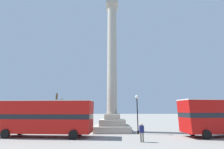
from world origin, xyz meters
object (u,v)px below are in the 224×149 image
Objects in this scene: bus_a at (46,116)px; equestrian_statue at (55,118)px; monument_column at (112,81)px; pedestrian_near_lamp at (142,131)px; street_lamp at (137,110)px.

equestrian_statue is at bearing 107.74° from bus_a.
monument_column is 10.53m from pedestrian_near_lamp.
bus_a is 2.21× the size of street_lamp.
bus_a is 11.71m from street_lamp.
equestrian_statue is (-1.98, 8.97, -0.60)m from bus_a.
bus_a is 1.83× the size of equestrian_statue.
monument_column is 6.26m from street_lamp.
pedestrian_near_lamp is (-0.62, -5.16, -2.02)m from street_lamp.
equestrian_statue is 3.43× the size of pedestrian_near_lamp.
pedestrian_near_lamp is (10.89, -3.15, -1.32)m from bus_a.
monument_column reaches higher than pedestrian_near_lamp.
pedestrian_near_lamp is at bearing -31.99° from equestrian_statue.
street_lamp reaches higher than pedestrian_near_lamp.
street_lamp is (11.51, 2.02, 0.69)m from bus_a.
equestrian_statue is 17.69m from pedestrian_near_lamp.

